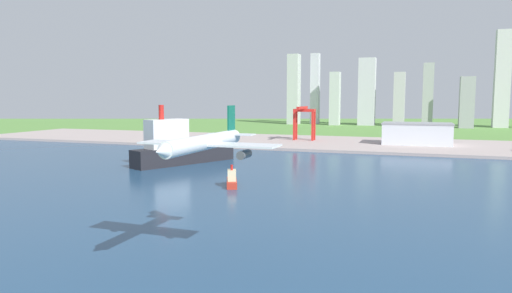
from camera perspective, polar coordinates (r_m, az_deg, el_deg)
ground_plane at (r=269.36m, az=8.52°, el=-3.83°), size 2400.00×2400.00×0.00m
water_bay at (r=211.78m, az=5.45°, el=-6.49°), size 840.00×360.00×0.15m
industrial_pier at (r=455.68m, az=13.02°, el=0.28°), size 840.00×140.00×2.50m
airplane_landing at (r=123.30m, az=-6.37°, el=0.44°), size 39.16×44.32×13.45m
tugboat_small at (r=239.85m, az=-3.00°, el=-4.17°), size 11.88×18.92×11.70m
cargo_ship at (r=322.57m, az=-9.44°, el=-0.17°), size 46.41×77.16×40.87m
port_crane_red at (r=473.12m, az=5.92°, el=3.74°), size 21.40×37.82×34.39m
warehouse_main at (r=455.92m, az=19.16°, el=1.52°), size 62.02×35.96×19.95m
distant_skyline at (r=780.48m, az=17.70°, el=6.36°), size 392.39×53.64×146.27m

